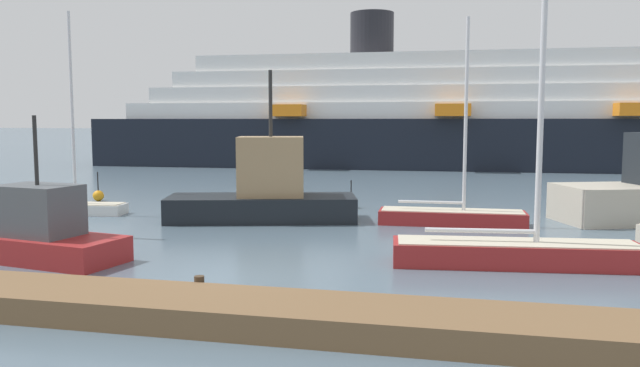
% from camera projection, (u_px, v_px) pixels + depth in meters
% --- Properties ---
extents(ground_plane, '(600.00, 600.00, 0.00)m').
position_uv_depth(ground_plane, '(239.00, 278.00, 17.43)').
color(ground_plane, slate).
extents(dock_pier, '(26.93, 2.36, 0.71)m').
position_uv_depth(dock_pier, '(178.00, 308.00, 13.65)').
color(dock_pier, brown).
rests_on(dock_pier, ground_plane).
extents(sailboat_0, '(6.10, 1.73, 8.58)m').
position_uv_depth(sailboat_0, '(452.00, 215.00, 26.24)').
color(sailboat_0, maroon).
rests_on(sailboat_0, ground_plane).
extents(sailboat_3, '(5.58, 1.89, 9.33)m').
position_uv_depth(sailboat_3, '(67.00, 204.00, 29.27)').
color(sailboat_3, white).
rests_on(sailboat_3, ground_plane).
extents(sailboat_5, '(7.49, 2.43, 12.11)m').
position_uv_depth(sailboat_5, '(517.00, 246.00, 18.81)').
color(sailboat_5, maroon).
rests_on(sailboat_5, ground_plane).
extents(fishing_boat_1, '(8.64, 4.81, 6.54)m').
position_uv_depth(fishing_boat_1, '(265.00, 192.00, 27.34)').
color(fishing_boat_1, black).
rests_on(fishing_boat_1, ground_plane).
extents(fishing_boat_2, '(6.45, 3.19, 4.54)m').
position_uv_depth(fishing_boat_2, '(35.00, 233.00, 19.65)').
color(fishing_boat_2, maroon).
rests_on(fishing_boat_2, ground_plane).
extents(channel_buoy_0, '(0.59, 0.59, 1.40)m').
position_uv_depth(channel_buoy_0, '(351.00, 202.00, 31.27)').
color(channel_buoy_0, orange).
rests_on(channel_buoy_0, ground_plane).
extents(channel_buoy_1, '(0.59, 0.59, 1.60)m').
position_uv_depth(channel_buoy_1, '(98.00, 195.00, 33.94)').
color(channel_buoy_1, orange).
rests_on(channel_buoy_1, ground_plane).
extents(cruise_ship, '(82.46, 14.52, 14.55)m').
position_uv_depth(cruise_ship, '(530.00, 117.00, 57.41)').
color(cruise_ship, black).
rests_on(cruise_ship, ground_plane).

